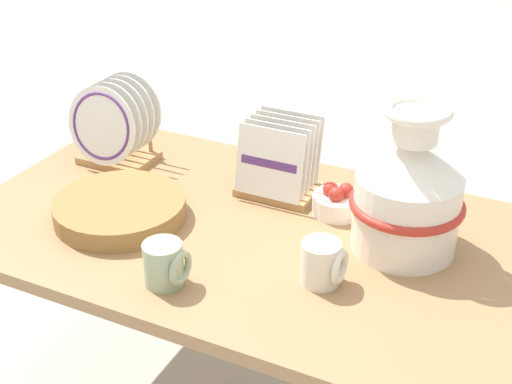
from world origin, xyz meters
name	(u,v)px	position (x,y,z in m)	size (l,w,h in m)	color
display_table	(256,252)	(0.00, 0.00, 0.60)	(1.52, 0.86, 0.67)	#9E754C
ceramic_vase	(408,192)	(0.36, 0.09, 0.82)	(0.28, 0.28, 0.37)	white
dish_rack_round_plates	(115,129)	(-0.55, 0.17, 0.78)	(0.23, 0.19, 0.25)	tan
dish_rack_square_plates	(279,167)	(-0.03, 0.21, 0.75)	(0.21, 0.18, 0.21)	tan
wicker_charger_stack	(120,209)	(-0.34, -0.10, 0.70)	(0.34, 0.34, 0.05)	olive
mug_sage_glaze	(165,264)	(-0.08, -0.29, 0.72)	(0.10, 0.09, 0.10)	#9EB28E
mug_cream_glaze	(323,263)	(0.23, -0.14, 0.72)	(0.10, 0.09, 0.10)	silver
fruit_bowl	(337,202)	(0.15, 0.17, 0.70)	(0.13, 0.13, 0.09)	white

